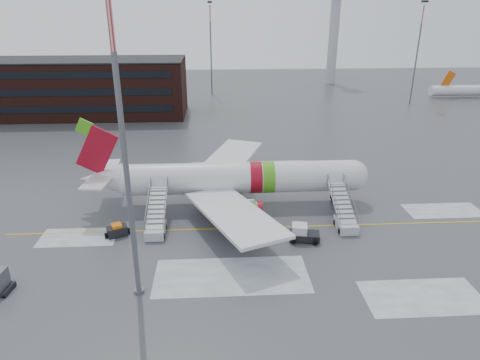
{
  "coord_description": "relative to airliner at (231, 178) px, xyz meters",
  "views": [
    {
      "loc": [
        -7.15,
        -42.77,
        22.68
      ],
      "look_at": [
        -4.46,
        3.35,
        4.0
      ],
      "focal_mm": 32.0,
      "sensor_mm": 36.0,
      "label": 1
    }
  ],
  "objects": [
    {
      "name": "baggage_tractor",
      "position": [
        -12.49,
        -7.25,
        -2.84
      ],
      "size": [
        2.78,
        1.94,
        1.36
      ],
      "color": "black",
      "rests_on": "ground"
    },
    {
      "name": "light_mast_far_ne",
      "position": [
        47.41,
        56.65,
        10.42
      ],
      "size": [
        1.2,
        1.2,
        24.25
      ],
      "color": "#595B60",
      "rests_on": "ground"
    },
    {
      "name": "airliner",
      "position": [
        0.0,
        0.0,
        0.0
      ],
      "size": [
        35.03,
        32.97,
        11.18
      ],
      "color": "silver",
      "rests_on": "ground"
    },
    {
      "name": "control_tower",
      "position": [
        35.41,
        89.65,
        15.33
      ],
      "size": [
        6.4,
        6.4,
        30.0
      ],
      "color": "#B2B5BA",
      "rests_on": "ground"
    },
    {
      "name": "terminal_building",
      "position": [
        -39.59,
        49.63,
        2.78
      ],
      "size": [
        62.0,
        16.11,
        12.3
      ],
      "color": "#3F1E16",
      "rests_on": "ground"
    },
    {
      "name": "pushback_tug",
      "position": [
        7.08,
        -9.32,
        -2.64
      ],
      "size": [
        3.3,
        2.69,
        1.76
      ],
      "color": "black",
      "rests_on": "ground"
    },
    {
      "name": "light_mast_far_n",
      "position": [
        -2.59,
        72.65,
        10.42
      ],
      "size": [
        1.2,
        1.2,
        24.25
      ],
      "color": "#595B60",
      "rests_on": "ground"
    },
    {
      "name": "ground",
      "position": [
        5.41,
        -5.35,
        -3.42
      ],
      "size": [
        260.0,
        260.0,
        0.0
      ],
      "primitive_type": "plane",
      "color": "#494C4F",
      "rests_on": "ground"
    },
    {
      "name": "airstair_aft",
      "position": [
        -8.4,
        -6.54,
        -2.35
      ],
      "size": [
        2.05,
        7.7,
        3.48
      ],
      "color": "#B9BBC1",
      "rests_on": "ground"
    },
    {
      "name": "light_mast_near",
      "position": [
        -8.62,
        -17.26,
        9.58
      ],
      "size": [
        1.2,
        1.2,
        25.1
      ],
      "color": "#595B60",
      "rests_on": "ground"
    },
    {
      "name": "airstair_fwd",
      "position": [
        12.26,
        -6.54,
        -2.35
      ],
      "size": [
        2.05,
        7.7,
        3.48
      ],
      "color": "#B1B4B9",
      "rests_on": "ground"
    }
  ]
}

